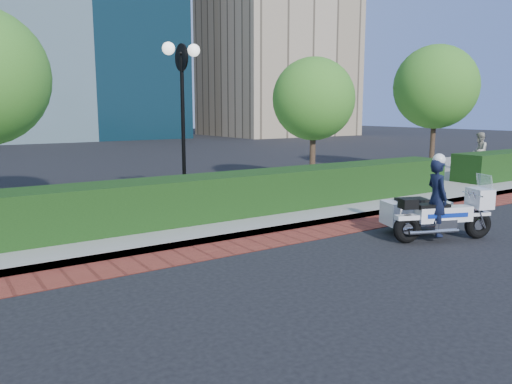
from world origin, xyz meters
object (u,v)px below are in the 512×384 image
police_motorcycle (431,209)px  pedestrian (479,152)px  lamppost (182,99)px  tree_d (436,87)px  tree_c (314,99)px

police_motorcycle → pedestrian: (10.53, 5.59, 0.34)m
police_motorcycle → lamppost: bearing=141.4°
pedestrian → tree_d: bearing=-56.8°
lamppost → tree_d: size_ratio=0.82×
lamppost → tree_d: tree_d is taller
pedestrian → tree_c: bearing=-31.8°
tree_d → police_motorcycle: 11.47m
tree_d → police_motorcycle: tree_d is taller
tree_c → police_motorcycle: size_ratio=1.99×
police_motorcycle → pedestrian: police_motorcycle is taller
lamppost → pedestrian: lamppost is taller
lamppost → tree_c: bearing=13.3°
police_motorcycle → pedestrian: size_ratio=1.33×
police_motorcycle → pedestrian: 11.93m
tree_d → pedestrian: 3.31m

